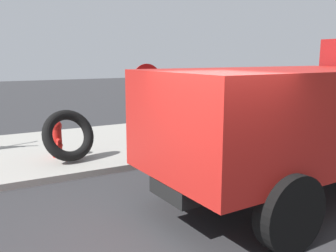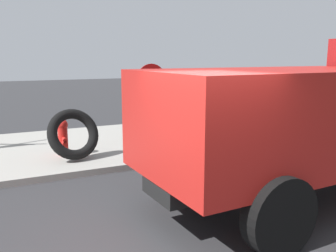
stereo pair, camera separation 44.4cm
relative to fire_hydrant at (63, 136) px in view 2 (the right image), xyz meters
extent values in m
cube|color=#99968E|center=(0.48, 1.00, -0.56)|extent=(36.00, 5.00, 0.15)
cylinder|color=red|center=(0.00, 0.01, -0.13)|extent=(0.24, 0.24, 0.71)
sphere|color=red|center=(0.00, 0.01, 0.29)|extent=(0.28, 0.28, 0.28)
cylinder|color=red|center=(0.00, -0.21, -0.05)|extent=(0.11, 0.19, 0.11)
cylinder|color=red|center=(0.00, 0.23, -0.05)|extent=(0.11, 0.19, 0.11)
cylinder|color=red|center=(0.00, -0.21, -0.13)|extent=(0.13, 0.19, 0.13)
torus|color=black|center=(0.16, -0.51, 0.14)|extent=(1.35, 0.89, 1.25)
cylinder|color=gray|center=(2.03, -0.90, 0.66)|extent=(0.06, 0.06, 2.29)
cylinder|color=red|center=(2.03, -0.94, 1.42)|extent=(0.76, 0.02, 0.76)
cube|color=red|center=(2.86, -4.56, 0.96)|extent=(4.89, 2.68, 1.60)
cube|color=black|center=(3.96, -4.52, 0.03)|extent=(7.03, 1.17, 0.24)
cylinder|color=black|center=(1.61, -3.36, -0.09)|extent=(1.11, 0.34, 1.10)
cylinder|color=black|center=(1.71, -5.86, -0.09)|extent=(1.11, 0.34, 1.10)
camera|label=1|loc=(-1.98, -9.06, 1.96)|focal=39.30mm
camera|label=2|loc=(-1.59, -9.27, 1.96)|focal=39.30mm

